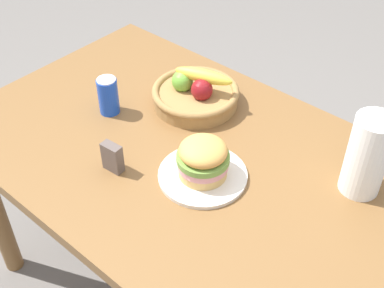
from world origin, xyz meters
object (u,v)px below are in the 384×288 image
object	(u,v)px
plate	(203,175)
fruit_basket	(196,93)
sandwich	(203,158)
napkin_holder	(112,157)
paper_towel_roll	(367,156)
soda_can	(108,96)

from	to	relation	value
plate	fruit_basket	size ratio (longest dim) A/B	0.88
sandwich	napkin_holder	size ratio (longest dim) A/B	1.65
fruit_basket	plate	bearing A→B (deg)	-45.91
paper_towel_roll	fruit_basket	bearing A→B (deg)	179.91
sandwich	fruit_basket	size ratio (longest dim) A/B	0.51
sandwich	paper_towel_roll	size ratio (longest dim) A/B	0.62
plate	napkin_holder	size ratio (longest dim) A/B	2.83
fruit_basket	napkin_holder	bearing A→B (deg)	-85.84
soda_can	paper_towel_roll	xyz separation A→B (m)	(0.78, 0.22, 0.06)
fruit_basket	napkin_holder	world-z (taller)	fruit_basket
soda_can	sandwich	bearing A→B (deg)	-4.58
plate	fruit_basket	distance (m)	0.35
paper_towel_roll	napkin_holder	size ratio (longest dim) A/B	2.67
paper_towel_roll	napkin_holder	bearing A→B (deg)	-145.26
paper_towel_roll	napkin_holder	world-z (taller)	paper_towel_roll
sandwich	paper_towel_roll	xyz separation A→B (m)	(0.35, 0.25, 0.05)
sandwich	paper_towel_roll	world-z (taller)	paper_towel_roll
fruit_basket	napkin_holder	size ratio (longest dim) A/B	3.22
napkin_holder	soda_can	bearing A→B (deg)	135.59
fruit_basket	paper_towel_roll	world-z (taller)	paper_towel_roll
soda_can	paper_towel_roll	size ratio (longest dim) A/B	0.53
paper_towel_roll	sandwich	bearing A→B (deg)	-144.79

